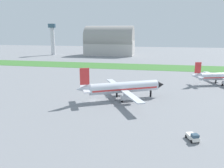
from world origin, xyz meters
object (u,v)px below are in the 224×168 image
airplane_parked_jet_far (222,76)px  control_tower (52,37)px  airplane_midfield_jet (122,88)px  pushback_tug_near_gate (193,137)px

airplane_parked_jet_far → control_tower: size_ratio=0.92×
control_tower → airplane_parked_jet_far: bearing=-38.6°
airplane_parked_jet_far → airplane_midfield_jet: bearing=-159.6°
airplane_parked_jet_far → pushback_tug_near_gate: size_ratio=7.49×
airplane_midfield_jet → pushback_tug_near_gate: (21.08, -28.54, -3.56)m
airplane_midfield_jet → control_tower: (-98.89, 145.69, 15.04)m
airplane_midfield_jet → pushback_tug_near_gate: 35.66m
airplane_midfield_jet → airplane_parked_jet_far: 53.79m
airplane_midfield_jet → pushback_tug_near_gate: airplane_midfield_jet is taller
pushback_tug_near_gate → airplane_parked_jet_far: bearing=139.5°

